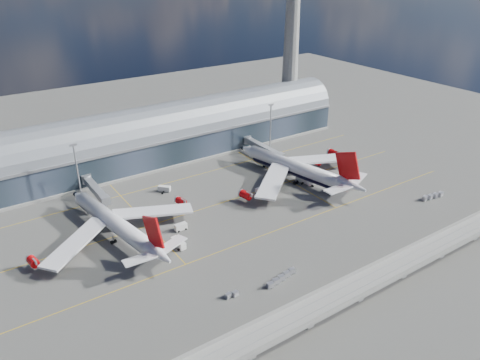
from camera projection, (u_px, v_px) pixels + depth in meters
ground at (253, 222)px, 182.57m from camera, size 500.00×500.00×0.00m
taxi_lines at (223, 200)px, 199.07m from camera, size 200.00×80.12×0.01m
terminal at (164, 136)px, 235.86m from camera, size 200.00×30.00×28.00m
control_tower at (292, 38)px, 264.82m from camera, size 19.00×19.00×103.00m
guideway at (360, 285)px, 139.20m from camera, size 220.00×8.50×7.20m
floodlight_mast_left at (77, 171)px, 192.55m from camera, size 3.00×0.70×25.70m
floodlight_mast_right at (271, 126)px, 242.85m from camera, size 3.00×0.70×25.70m
airliner_left at (117, 225)px, 169.50m from camera, size 63.18×66.49×20.30m
airliner_right at (297, 168)px, 213.92m from camera, size 67.36×70.50×22.50m
jet_bridge_left at (94, 188)px, 197.48m from camera, size 4.40×28.00×7.25m
jet_bridge_right at (261, 147)px, 239.41m from camera, size 4.40×32.00×7.25m
service_truck_0 at (179, 243)px, 166.37m from camera, size 2.93×7.02×2.83m
service_truck_1 at (181, 227)px, 176.53m from camera, size 4.69×2.36×2.71m
service_truck_2 at (315, 181)px, 211.67m from camera, size 8.35×3.68×2.92m
service_truck_3 at (260, 193)px, 202.02m from camera, size 2.38×5.45×2.60m
service_truck_4 at (302, 179)px, 213.68m from camera, size 4.11×6.08×3.23m
service_truck_5 at (164, 189)px, 205.38m from camera, size 5.26×5.25×2.60m
cargo_train_0 at (232, 295)px, 142.27m from camera, size 4.63×2.31×1.51m
cargo_train_1 at (281, 278)px, 149.49m from camera, size 12.97×3.94×1.71m
cargo_train_2 at (433, 196)px, 199.70m from camera, size 11.62×3.54×1.91m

